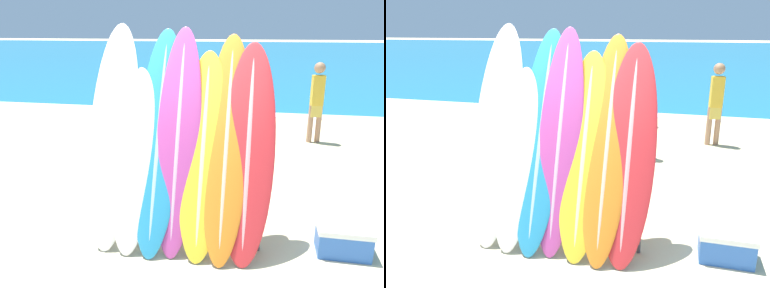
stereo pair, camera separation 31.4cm
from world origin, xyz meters
TOP-DOWN VIEW (x-y plane):
  - ground_plane at (0.00, 0.00)m, footprint 160.00×160.00m
  - ocean_water at (0.00, 36.59)m, footprint 120.00×60.00m
  - surfboard_rack at (0.00, 0.34)m, footprint 1.86×0.04m
  - surfboard_slot_0 at (-0.77, 0.43)m, footprint 0.57×0.99m
  - surfboard_slot_1 at (-0.50, 0.34)m, footprint 0.50×0.89m
  - surfboard_slot_2 at (-0.24, 0.44)m, footprint 0.53×1.11m
  - surfboard_slot_3 at (-0.01, 0.42)m, footprint 0.49×0.97m
  - surfboard_slot_4 at (0.27, 0.38)m, footprint 0.53×0.97m
  - surfboard_slot_5 at (0.52, 0.42)m, footprint 0.50×1.11m
  - surfboard_slot_6 at (0.75, 0.40)m, footprint 0.56×0.96m
  - person_near_water at (0.30, 6.07)m, footprint 0.21×0.27m
  - person_mid_beach at (1.99, 4.80)m, footprint 0.29×0.23m
  - person_far_left at (0.53, 3.58)m, footprint 0.22×0.26m
  - person_far_right at (-1.03, 4.47)m, footprint 0.29×0.25m
  - cooler_box at (1.83, 0.45)m, footprint 0.58×0.36m

SIDE VIEW (x-z plane):
  - ground_plane at x=0.00m, z-range 0.00..0.00m
  - ocean_water at x=0.00m, z-range 0.00..0.01m
  - cooler_box at x=1.83m, z-range 0.00..0.34m
  - surfboard_rack at x=0.00m, z-range 0.03..0.96m
  - person_far_left at x=0.53m, z-range 0.07..1.64m
  - person_near_water at x=0.30m, z-range 0.07..1.65m
  - person_far_right at x=-1.03m, z-range 0.08..1.75m
  - person_mid_beach at x=1.99m, z-range 0.08..1.79m
  - surfboard_slot_1 at x=-0.50m, z-range 0.00..1.98m
  - surfboard_slot_4 at x=0.27m, z-range 0.00..2.17m
  - surfboard_slot_6 at x=0.75m, z-range 0.00..2.26m
  - surfboard_slot_5 at x=0.52m, z-range 0.00..2.35m
  - surfboard_slot_2 at x=-0.24m, z-range 0.00..2.40m
  - surfboard_slot_3 at x=-0.01m, z-range 0.00..2.42m
  - surfboard_slot_0 at x=-0.77m, z-range 0.00..2.45m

